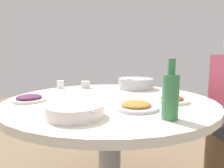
{
  "coord_description": "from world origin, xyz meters",
  "views": [
    {
      "loc": [
        1.19,
        0.65,
        1.04
      ],
      "look_at": [
        -0.01,
        0.01,
        0.85
      ],
      "focal_mm": 33.29,
      "sensor_mm": 36.0,
      "label": 1
    }
  ],
  "objects_px": {
    "green_bottle": "(170,95)",
    "tea_cup_near": "(85,85)",
    "dish_stirfry": "(172,100)",
    "dish_tofu_braise": "(136,106)",
    "tea_cup_far": "(60,85)",
    "rice_bowl": "(136,83)",
    "soup_bowl": "(75,111)",
    "round_dining_table": "(110,117)",
    "dish_eggplant": "(29,98)"
  },
  "relations": [
    {
      "from": "dish_tofu_braise",
      "to": "tea_cup_far",
      "type": "relative_size",
      "value": 3.55
    },
    {
      "from": "soup_bowl",
      "to": "dish_stirfry",
      "type": "distance_m",
      "value": 0.63
    },
    {
      "from": "dish_stirfry",
      "to": "tea_cup_near",
      "type": "distance_m",
      "value": 0.82
    },
    {
      "from": "tea_cup_far",
      "to": "dish_eggplant",
      "type": "bearing_deg",
      "value": 19.48
    },
    {
      "from": "dish_tofu_braise",
      "to": "tea_cup_near",
      "type": "height_order",
      "value": "tea_cup_near"
    },
    {
      "from": "green_bottle",
      "to": "tea_cup_far",
      "type": "relative_size",
      "value": 4.04
    },
    {
      "from": "dish_tofu_braise",
      "to": "tea_cup_far",
      "type": "distance_m",
      "value": 0.91
    },
    {
      "from": "dish_eggplant",
      "to": "tea_cup_far",
      "type": "bearing_deg",
      "value": -160.52
    },
    {
      "from": "rice_bowl",
      "to": "dish_eggplant",
      "type": "height_order",
      "value": "rice_bowl"
    },
    {
      "from": "soup_bowl",
      "to": "tea_cup_near",
      "type": "relative_size",
      "value": 3.64
    },
    {
      "from": "dish_eggplant",
      "to": "dish_tofu_braise",
      "type": "xyz_separation_m",
      "value": [
        -0.14,
        0.67,
        -0.0
      ]
    },
    {
      "from": "soup_bowl",
      "to": "tea_cup_near",
      "type": "xyz_separation_m",
      "value": [
        -0.73,
        -0.46,
        0.0
      ]
    },
    {
      "from": "tea_cup_far",
      "to": "green_bottle",
      "type": "bearing_deg",
      "value": 67.16
    },
    {
      "from": "tea_cup_near",
      "to": "tea_cup_far",
      "type": "distance_m",
      "value": 0.22
    },
    {
      "from": "round_dining_table",
      "to": "tea_cup_far",
      "type": "height_order",
      "value": "tea_cup_far"
    },
    {
      "from": "tea_cup_far",
      "to": "soup_bowl",
      "type": "bearing_deg",
      "value": 46.1
    },
    {
      "from": "rice_bowl",
      "to": "tea_cup_far",
      "type": "xyz_separation_m",
      "value": [
        0.3,
        -0.59,
        -0.01
      ]
    },
    {
      "from": "round_dining_table",
      "to": "dish_tofu_braise",
      "type": "relative_size",
      "value": 5.63
    },
    {
      "from": "soup_bowl",
      "to": "dish_tofu_braise",
      "type": "bearing_deg",
      "value": 143.45
    },
    {
      "from": "rice_bowl",
      "to": "dish_stirfry",
      "type": "bearing_deg",
      "value": 45.54
    },
    {
      "from": "dish_stirfry",
      "to": "dish_tofu_braise",
      "type": "bearing_deg",
      "value": -28.04
    },
    {
      "from": "soup_bowl",
      "to": "green_bottle",
      "type": "xyz_separation_m",
      "value": [
        -0.17,
        0.4,
        0.08
      ]
    },
    {
      "from": "soup_bowl",
      "to": "tea_cup_far",
      "type": "relative_size",
      "value": 4.26
    },
    {
      "from": "rice_bowl",
      "to": "dish_tofu_braise",
      "type": "height_order",
      "value": "rice_bowl"
    },
    {
      "from": "tea_cup_near",
      "to": "dish_tofu_braise",
      "type": "bearing_deg",
      "value": 54.83
    },
    {
      "from": "soup_bowl",
      "to": "tea_cup_far",
      "type": "xyz_separation_m",
      "value": [
        -0.61,
        -0.64,
        0.01
      ]
    },
    {
      "from": "tea_cup_near",
      "to": "dish_eggplant",
      "type": "bearing_deg",
      "value": -1.11
    },
    {
      "from": "tea_cup_far",
      "to": "dish_tofu_braise",
      "type": "bearing_deg",
      "value": 67.82
    },
    {
      "from": "dish_stirfry",
      "to": "round_dining_table",
      "type": "bearing_deg",
      "value": -76.19
    },
    {
      "from": "green_bottle",
      "to": "soup_bowl",
      "type": "bearing_deg",
      "value": -66.6
    },
    {
      "from": "dish_eggplant",
      "to": "rice_bowl",
      "type": "bearing_deg",
      "value": 151.46
    },
    {
      "from": "round_dining_table",
      "to": "tea_cup_far",
      "type": "distance_m",
      "value": 0.63
    },
    {
      "from": "round_dining_table",
      "to": "tea_cup_near",
      "type": "bearing_deg",
      "value": -126.49
    },
    {
      "from": "green_bottle",
      "to": "tea_cup_near",
      "type": "height_order",
      "value": "green_bottle"
    },
    {
      "from": "dish_tofu_braise",
      "to": "tea_cup_far",
      "type": "xyz_separation_m",
      "value": [
        -0.34,
        -0.84,
        0.02
      ]
    },
    {
      "from": "soup_bowl",
      "to": "green_bottle",
      "type": "bearing_deg",
      "value": 113.4
    },
    {
      "from": "rice_bowl",
      "to": "green_bottle",
      "type": "bearing_deg",
      "value": 31.57
    },
    {
      "from": "tea_cup_near",
      "to": "round_dining_table",
      "type": "bearing_deg",
      "value": 53.51
    },
    {
      "from": "dish_tofu_braise",
      "to": "dish_stirfry",
      "type": "bearing_deg",
      "value": 151.96
    },
    {
      "from": "green_bottle",
      "to": "dish_tofu_braise",
      "type": "bearing_deg",
      "value": -115.48
    },
    {
      "from": "dish_stirfry",
      "to": "green_bottle",
      "type": "xyz_separation_m",
      "value": [
        0.36,
        0.07,
        0.09
      ]
    },
    {
      "from": "round_dining_table",
      "to": "tea_cup_near",
      "type": "height_order",
      "value": "tea_cup_near"
    },
    {
      "from": "rice_bowl",
      "to": "tea_cup_near",
      "type": "xyz_separation_m",
      "value": [
        0.17,
        -0.41,
        -0.02
      ]
    },
    {
      "from": "rice_bowl",
      "to": "tea_cup_near",
      "type": "distance_m",
      "value": 0.45
    },
    {
      "from": "dish_stirfry",
      "to": "dish_tofu_braise",
      "type": "distance_m",
      "value": 0.29
    },
    {
      "from": "rice_bowl",
      "to": "tea_cup_near",
      "type": "bearing_deg",
      "value": -66.99
    },
    {
      "from": "tea_cup_near",
      "to": "rice_bowl",
      "type": "bearing_deg",
      "value": 113.01
    },
    {
      "from": "dish_eggplant",
      "to": "tea_cup_far",
      "type": "relative_size",
      "value": 3.04
    },
    {
      "from": "rice_bowl",
      "to": "green_bottle",
      "type": "relative_size",
      "value": 1.11
    },
    {
      "from": "dish_stirfry",
      "to": "green_bottle",
      "type": "height_order",
      "value": "green_bottle"
    }
  ]
}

